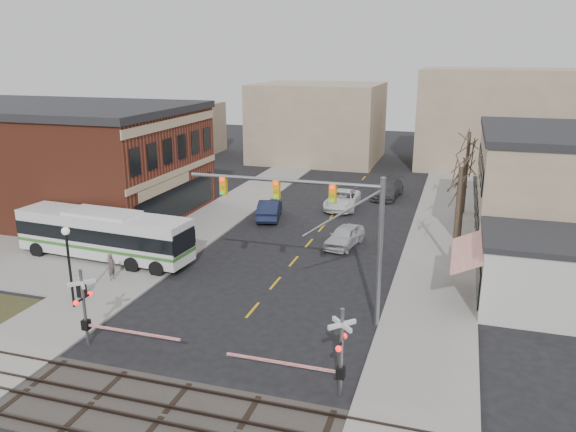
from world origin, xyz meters
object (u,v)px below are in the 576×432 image
object	(u,v)px
car_d	(387,189)
pedestrian_far	(139,246)
street_lamp	(68,251)
car_a	(344,236)
car_b	(269,209)
rr_crossing_west	(92,310)
trash_bin	(82,289)
transit_bus	(104,234)
traffic_signal_mast	(326,216)
rr_crossing_east	(331,352)
pedestrian_near	(112,267)
car_c	(342,200)

from	to	relation	value
car_d	pedestrian_far	size ratio (longest dim) A/B	3.29
street_lamp	car_a	distance (m)	19.56
car_b	car_a	bearing A→B (deg)	132.92
rr_crossing_west	trash_bin	bearing A→B (deg)	132.34
transit_bus	traffic_signal_mast	distance (m)	17.61
rr_crossing_west	rr_crossing_east	xyz separation A→B (m)	(11.90, -0.50, 0.00)
rr_crossing_west	car_a	world-z (taller)	rr_crossing_west
trash_bin	pedestrian_far	xyz separation A→B (m)	(-0.22, 6.61, 0.46)
transit_bus	car_b	distance (m)	14.98
trash_bin	car_a	distance (m)	18.68
transit_bus	street_lamp	world-z (taller)	street_lamp
rr_crossing_west	transit_bus	bearing A→B (deg)	122.29
traffic_signal_mast	car_d	size ratio (longest dim) A/B	1.79
transit_bus	rr_crossing_west	size ratio (longest dim) A/B	2.32
rr_crossing_east	car_b	world-z (taller)	rr_crossing_east
street_lamp	pedestrian_near	size ratio (longest dim) A/B	2.75
car_a	car_d	xyz separation A→B (m)	(1.05, 15.78, 0.07)
car_a	car_b	xyz separation A→B (m)	(-7.68, 5.20, 0.06)
car_a	car_d	distance (m)	15.82
car_d	car_a	bearing A→B (deg)	-87.56
car_a	pedestrian_near	xyz separation A→B (m)	(-12.57, -10.87, 0.20)
car_d	pedestrian_near	size ratio (longest dim) A/B	3.44
rr_crossing_east	pedestrian_far	distance (m)	20.13
transit_bus	car_c	distance (m)	22.23
transit_bus	car_c	world-z (taller)	transit_bus
pedestrian_far	rr_crossing_west	bearing A→B (deg)	-118.21
street_lamp	trash_bin	bearing A→B (deg)	109.80
rr_crossing_east	trash_bin	distance (m)	16.96
car_a	traffic_signal_mast	bearing A→B (deg)	-72.71
traffic_signal_mast	rr_crossing_west	bearing A→B (deg)	-147.97
transit_bus	car_b	bearing A→B (deg)	59.44
transit_bus	rr_crossing_east	xyz separation A→B (m)	(18.56, -11.03, 0.11)
car_c	transit_bus	bearing A→B (deg)	-127.28
transit_bus	street_lamp	bearing A→B (deg)	-68.00
rr_crossing_east	trash_bin	bearing A→B (deg)	162.37
transit_bus	trash_bin	bearing A→B (deg)	-67.51
transit_bus	rr_crossing_east	size ratio (longest dim) A/B	2.32
traffic_signal_mast	pedestrian_far	xyz separation A→B (m)	(-14.40, 4.99, -4.76)
rr_crossing_west	car_a	bearing A→B (deg)	64.66
rr_crossing_east	pedestrian_far	bearing A→B (deg)	144.31
transit_bus	rr_crossing_east	bearing A→B (deg)	-30.73
rr_crossing_east	pedestrian_far	size ratio (longest dim) A/B	3.15
street_lamp	car_d	world-z (taller)	street_lamp
rr_crossing_east	pedestrian_near	world-z (taller)	rr_crossing_east
traffic_signal_mast	rr_crossing_east	xyz separation A→B (m)	(1.93, -6.74, -3.80)
car_c	pedestrian_far	world-z (taller)	pedestrian_far
traffic_signal_mast	car_d	bearing A→B (deg)	90.61
traffic_signal_mast	car_a	xyz separation A→B (m)	(-1.35, 11.96, -4.99)
car_b	pedestrian_near	size ratio (longest dim) A/B	2.99
rr_crossing_east	street_lamp	size ratio (longest dim) A/B	1.20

